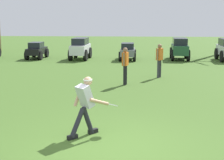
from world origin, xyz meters
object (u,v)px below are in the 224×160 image
(frisbee_thrower, at_px, (85,103))
(parked_car_slot_d, at_px, (128,51))
(teammate_deep, at_px, (125,62))
(parked_car_slot_b, at_px, (37,50))
(teammate_near_sideline, at_px, (159,57))
(parked_car_slot_c, at_px, (80,48))
(parked_car_slot_e, at_px, (180,48))
(frisbee_in_flight, at_px, (113,105))

(frisbee_thrower, bearing_deg, parked_car_slot_d, 87.14)
(teammate_deep, bearing_deg, parked_car_slot_b, 126.02)
(teammate_near_sideline, height_order, teammate_deep, same)
(parked_car_slot_c, relative_size, parked_car_slot_e, 1.00)
(parked_car_slot_b, bearing_deg, teammate_deep, -53.98)
(frisbee_in_flight, relative_size, parked_car_slot_e, 0.15)
(frisbee_thrower, distance_m, teammate_deep, 6.24)
(teammate_near_sideline, relative_size, teammate_deep, 1.00)
(frisbee_thrower, distance_m, teammate_near_sideline, 8.34)
(teammate_near_sideline, distance_m, parked_car_slot_d, 6.58)
(frisbee_thrower, bearing_deg, teammate_deep, 82.77)
(frisbee_in_flight, xyz_separation_m, teammate_deep, (0.15, 5.82, 0.27))
(teammate_deep, distance_m, parked_car_slot_d, 8.21)
(frisbee_thrower, distance_m, frisbee_in_flight, 0.75)
(teammate_near_sideline, xyz_separation_m, parked_car_slot_c, (-4.72, 6.46, -0.20))
(teammate_deep, height_order, parked_car_slot_d, teammate_deep)
(teammate_deep, distance_m, parked_car_slot_b, 10.47)
(frisbee_thrower, relative_size, frisbee_in_flight, 4.11)
(teammate_near_sideline, relative_size, parked_car_slot_c, 0.65)
(teammate_near_sideline, height_order, parked_car_slot_e, teammate_near_sideline)
(frisbee_thrower, bearing_deg, frisbee_in_flight, 29.91)
(frisbee_in_flight, height_order, parked_car_slot_d, parked_car_slot_d)
(frisbee_in_flight, height_order, parked_car_slot_c, parked_car_slot_c)
(frisbee_thrower, height_order, teammate_deep, teammate_deep)
(teammate_near_sideline, xyz_separation_m, teammate_deep, (-1.53, -1.83, 0.00))
(frisbee_in_flight, relative_size, teammate_deep, 0.22)
(parked_car_slot_b, height_order, parked_car_slot_c, parked_car_slot_c)
(frisbee_in_flight, height_order, teammate_near_sideline, teammate_near_sideline)
(teammate_deep, relative_size, parked_car_slot_e, 0.65)
(parked_car_slot_d, bearing_deg, frisbee_thrower, -92.86)
(teammate_near_sideline, height_order, parked_car_slot_d, teammate_near_sideline)
(parked_car_slot_c, bearing_deg, teammate_deep, -69.01)
(parked_car_slot_e, bearing_deg, frisbee_thrower, -105.54)
(frisbee_thrower, xyz_separation_m, teammate_near_sideline, (2.32, 8.01, 0.14))
(frisbee_thrower, relative_size, parked_car_slot_e, 0.60)
(parked_car_slot_d, xyz_separation_m, parked_car_slot_e, (3.39, 0.40, 0.18))
(parked_car_slot_c, distance_m, parked_car_slot_d, 3.12)
(frisbee_thrower, bearing_deg, parked_car_slot_b, 110.13)
(parked_car_slot_b, relative_size, parked_car_slot_e, 0.92)
(frisbee_thrower, relative_size, parked_car_slot_c, 0.60)
(parked_car_slot_c, height_order, parked_car_slot_e, same)
(frisbee_in_flight, bearing_deg, parked_car_slot_b, 112.81)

